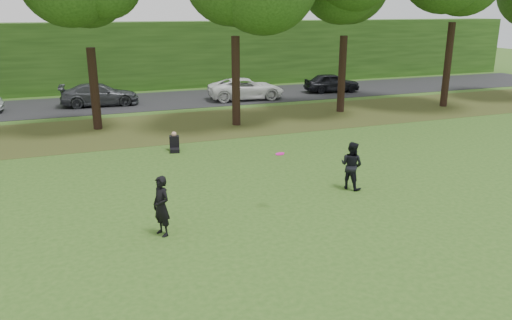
{
  "coord_description": "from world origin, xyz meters",
  "views": [
    {
      "loc": [
        -4.17,
        -12.47,
        5.97
      ],
      "look_at": [
        1.21,
        1.87,
        1.3
      ],
      "focal_mm": 35.0,
      "sensor_mm": 36.0,
      "label": 1
    }
  ],
  "objects_px": {
    "player_right": "(351,165)",
    "seated_person": "(174,144)",
    "frisbee": "(280,154)",
    "player_left": "(161,206)"
  },
  "relations": [
    {
      "from": "player_left",
      "to": "frisbee",
      "type": "bearing_deg",
      "value": 74.72
    },
    {
      "from": "player_right",
      "to": "frisbee",
      "type": "distance_m",
      "value": 3.3
    },
    {
      "from": "frisbee",
      "to": "player_right",
      "type": "bearing_deg",
      "value": 15.82
    },
    {
      "from": "player_right",
      "to": "seated_person",
      "type": "xyz_separation_m",
      "value": [
        -4.72,
        6.87,
        -0.52
      ]
    },
    {
      "from": "frisbee",
      "to": "player_left",
      "type": "bearing_deg",
      "value": -171.43
    },
    {
      "from": "seated_person",
      "to": "player_left",
      "type": "bearing_deg",
      "value": -93.39
    },
    {
      "from": "player_left",
      "to": "player_right",
      "type": "height_order",
      "value": "player_left"
    },
    {
      "from": "player_right",
      "to": "seated_person",
      "type": "distance_m",
      "value": 8.35
    },
    {
      "from": "player_left",
      "to": "seated_person",
      "type": "relative_size",
      "value": 2.03
    },
    {
      "from": "frisbee",
      "to": "seated_person",
      "type": "bearing_deg",
      "value": 102.21
    }
  ]
}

